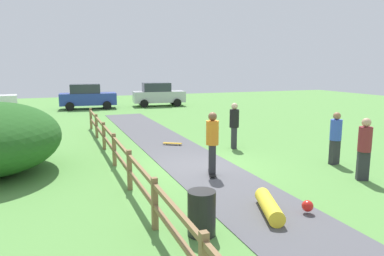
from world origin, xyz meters
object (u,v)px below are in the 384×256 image
at_px(skater_riding, 212,140).
at_px(parked_car_silver, 158,94).
at_px(bystander_blue, 336,136).
at_px(skater_fallen, 272,206).
at_px(bystander_black, 234,123).
at_px(trash_bin, 202,213).
at_px(skateboard_loose, 172,143).
at_px(parked_car_blue, 88,96).
at_px(bystander_maroon, 365,146).

distance_m(skater_riding, parked_car_silver, 19.67).
bearing_deg(bystander_blue, parked_car_silver, 91.94).
height_order(skater_riding, skater_fallen, skater_riding).
bearing_deg(bystander_black, trash_bin, -122.20).
distance_m(skateboard_loose, parked_car_silver, 15.27).
bearing_deg(skater_fallen, bystander_blue, 33.47).
distance_m(skater_fallen, parked_car_blue, 22.56).
distance_m(skateboard_loose, bystander_black, 2.75).
distance_m(skateboard_loose, bystander_blue, 6.45).
height_order(skater_fallen, bystander_black, bystander_black).
height_order(skateboard_loose, bystander_blue, bystander_blue).
bearing_deg(parked_car_blue, trash_bin, -89.71).
bearing_deg(bystander_black, parked_car_blue, 104.65).
xyz_separation_m(skater_riding, bystander_black, (2.34, 3.07, -0.08)).
distance_m(bystander_maroon, parked_car_blue, 22.06).
height_order(bystander_maroon, parked_car_silver, parked_car_silver).
relative_size(trash_bin, skateboard_loose, 1.15).
xyz_separation_m(skater_riding, skateboard_loose, (0.18, 4.49, -1.02)).
distance_m(skater_riding, skater_fallen, 3.29).
relative_size(skater_riding, bystander_blue, 1.09).
bearing_deg(skater_fallen, parked_car_silver, 80.67).
bearing_deg(bystander_black, parked_car_silver, 85.00).
relative_size(skateboard_loose, bystander_black, 0.42).
bearing_deg(skateboard_loose, parked_car_blue, 98.02).
height_order(trash_bin, bystander_maroon, bystander_maroon).
relative_size(bystander_blue, bystander_maroon, 0.97).
distance_m(bystander_maroon, parked_car_silver, 21.27).
height_order(skater_riding, parked_car_blue, skater_riding).
bearing_deg(bystander_black, skater_fallen, -110.03).
relative_size(trash_bin, bystander_black, 0.49).
xyz_separation_m(trash_bin, bystander_black, (4.13, 6.56, 0.58)).
height_order(skater_fallen, parked_car_blue, parked_car_blue).
bearing_deg(parked_car_blue, bystander_blue, -72.09).
distance_m(parked_car_silver, parked_car_blue, 5.67).
height_order(bystander_blue, parked_car_silver, parked_car_silver).
height_order(trash_bin, skateboard_loose, trash_bin).
xyz_separation_m(skater_fallen, parked_car_blue, (-1.97, 22.47, 0.76)).
height_order(skater_fallen, parked_car_silver, parked_car_silver).
xyz_separation_m(skater_fallen, bystander_maroon, (3.87, 1.20, 0.82)).
height_order(trash_bin, bystander_blue, bystander_blue).
relative_size(skater_riding, parked_car_silver, 0.45).
xyz_separation_m(bystander_blue, parked_car_silver, (-0.66, 19.59, -0.03)).
bearing_deg(skater_fallen, bystander_maroon, 17.17).
bearing_deg(bystander_maroon, trash_bin, -165.12).
bearing_deg(parked_car_blue, bystander_black, -75.35).
bearing_deg(trash_bin, skateboard_loose, 76.12).
height_order(skater_fallen, skateboard_loose, skater_fallen).
xyz_separation_m(skateboard_loose, bystander_black, (2.16, -1.42, 0.94)).
bearing_deg(skater_riding, bystander_black, 52.69).
distance_m(skateboard_loose, bystander_maroon, 7.53).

